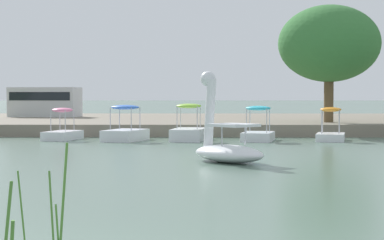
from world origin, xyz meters
The scene contains 9 objects.
shore_bank_far centered at (0.00, 33.40, 0.29)m, with size 127.66×18.96×0.58m, color slate.
swan_boat centered at (2.76, 12.42, 0.52)m, with size 2.63×2.69×2.70m.
pedal_boat_orange centered at (7.62, 21.58, 0.38)m, with size 1.58×2.09×1.45m.
pedal_boat_cyan centered at (4.48, 21.47, 0.46)m, with size 1.65×2.19×1.51m.
pedal_boat_lime centered at (1.49, 21.73, 0.42)m, with size 1.64×2.53×1.60m.
pedal_boat_blue centered at (-1.25, 21.54, 0.44)m, with size 1.98×2.56×1.55m.
pedal_boat_pink centered at (-4.09, 22.07, 0.39)m, with size 1.57×2.29×1.41m.
tree_broadleaf_right centered at (8.54, 26.82, 4.57)m, with size 6.24×6.13×5.96m.
parked_van centered at (-7.93, 35.12, 1.60)m, with size 4.64×2.48×1.88m.
Camera 1 is at (2.00, -6.99, 1.98)m, focal length 61.95 mm.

